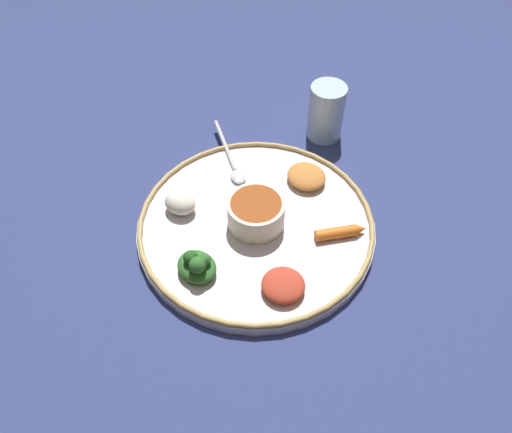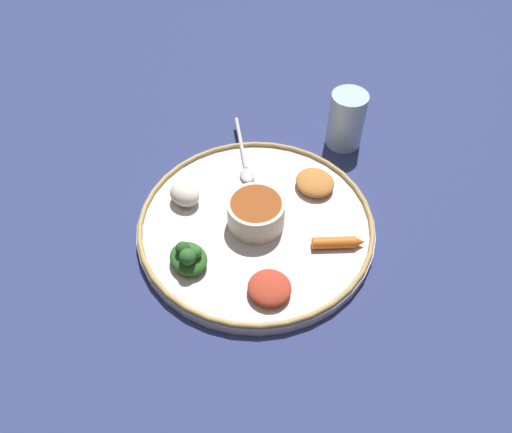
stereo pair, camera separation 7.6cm
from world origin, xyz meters
The scene contains 11 objects.
ground_plane centered at (0.00, 0.00, 0.00)m, with size 2.40×2.40×0.00m, color navy.
platter centered at (0.00, 0.00, 0.01)m, with size 0.37×0.37×0.02m, color silver.
platter_rim centered at (0.00, 0.00, 0.02)m, with size 0.36×0.36×0.01m, color tan.
center_bowl centered at (0.00, 0.00, 0.04)m, with size 0.09×0.09×0.05m.
spoon centered at (-0.13, -0.04, 0.02)m, with size 0.16×0.07×0.01m.
greens_pile centered at (0.09, -0.08, 0.03)m, with size 0.08×0.08×0.04m.
carrot_near_spoon centered at (0.02, 0.13, 0.02)m, with size 0.03×0.08×0.02m.
mound_berbere_red centered at (0.12, 0.04, 0.03)m, with size 0.06×0.06×0.02m, color #B73D28.
mound_squash centered at (-0.09, 0.08, 0.03)m, with size 0.07×0.06×0.02m, color #C67A38.
mound_rice_white centered at (-0.03, -0.12, 0.03)m, with size 0.05×0.04×0.03m, color silver.
drinking_glass centered at (-0.23, 0.12, 0.04)m, with size 0.06×0.06×0.10m.
Camera 1 is at (0.49, 0.01, 0.62)m, focal length 35.22 mm.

